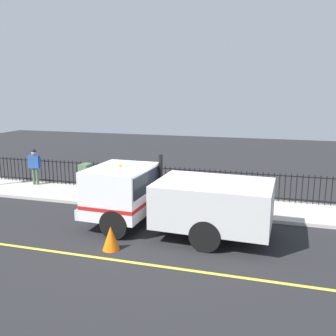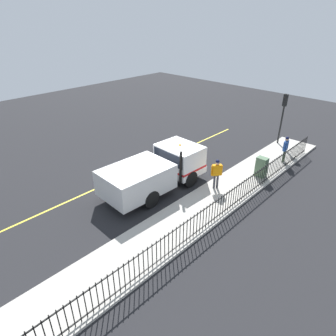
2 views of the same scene
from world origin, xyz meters
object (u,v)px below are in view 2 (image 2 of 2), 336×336
Objects in this scene: work_truck at (159,168)px; worker_standing at (217,171)px; traffic_light_near at (284,109)px; traffic_cone at (151,165)px; pedestrian_distant at (286,146)px; utility_cabinet at (261,167)px.

work_truck is 3.19m from worker_standing.
traffic_light_near is 5.05× the size of traffic_cone.
traffic_cone is (-5.65, -6.71, -0.84)m from pedestrian_distant.
traffic_light_near reaches higher than utility_cabinet.
utility_cabinet is (-0.13, -2.85, -0.47)m from pedestrian_distant.
worker_standing reaches higher than traffic_cone.
traffic_light_near is at bearing 81.44° from work_truck.
worker_standing is 0.48× the size of traffic_light_near.
traffic_cone is at bearing 58.36° from traffic_light_near.
traffic_light_near reaches higher than pedestrian_distant.
traffic_light_near is (-1.71, 2.82, 1.55)m from pedestrian_distant.
traffic_cone is (-3.94, -9.53, -2.40)m from traffic_light_near.
work_truck is at bearing 144.68° from pedestrian_distant.
work_truck is at bearing -13.48° from worker_standing.
traffic_light_near reaches higher than worker_standing.
worker_standing is at bearing 10.88° from traffic_cone.
worker_standing reaches higher than utility_cabinet.
pedestrian_distant is 2.41× the size of traffic_cone.
work_truck is 2.39m from traffic_cone.
traffic_cone is at bearing -145.10° from utility_cabinet.
worker_standing is 8.83m from traffic_light_near.
work_truck is 3.56× the size of worker_standing.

